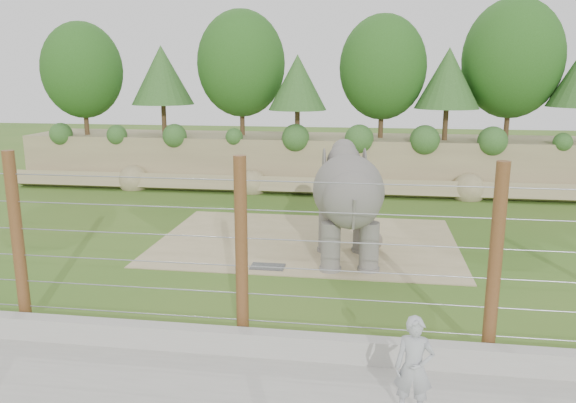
# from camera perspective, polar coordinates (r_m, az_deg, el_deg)

# --- Properties ---
(ground) EXTENTS (90.00, 90.00, 0.00)m
(ground) POSITION_cam_1_polar(r_m,az_deg,el_deg) (16.42, -1.03, -7.00)
(ground) COLOR #35641D
(ground) RESTS_ON ground
(back_embankment) EXTENTS (30.00, 5.52, 8.77)m
(back_embankment) POSITION_cam_1_polar(r_m,az_deg,el_deg) (28.02, 4.47, 9.52)
(back_embankment) COLOR #867855
(back_embankment) RESTS_ON ground
(dirt_patch) EXTENTS (10.00, 7.00, 0.02)m
(dirt_patch) POSITION_cam_1_polar(r_m,az_deg,el_deg) (19.17, 1.92, -4.03)
(dirt_patch) COLOR tan
(dirt_patch) RESTS_ON ground
(drain_grate) EXTENTS (1.00, 0.60, 0.03)m
(drain_grate) POSITION_cam_1_polar(r_m,az_deg,el_deg) (16.62, -2.09, -6.62)
(drain_grate) COLOR #262628
(drain_grate) RESTS_ON dirt_patch
(elephant) EXTENTS (2.34, 4.41, 3.41)m
(elephant) POSITION_cam_1_polar(r_m,az_deg,el_deg) (16.84, 6.10, -0.51)
(elephant) COLOR #66615C
(elephant) RESTS_ON ground
(stone_ball) EXTENTS (0.66, 0.66, 0.66)m
(stone_ball) POSITION_cam_1_polar(r_m,az_deg,el_deg) (18.25, 8.56, -3.94)
(stone_ball) COLOR gray
(stone_ball) RESTS_ON dirt_patch
(retaining_wall) EXTENTS (26.00, 0.35, 0.50)m
(retaining_wall) POSITION_cam_1_polar(r_m,az_deg,el_deg) (11.81, -5.15, -13.98)
(retaining_wall) COLOR #A3A198
(retaining_wall) RESTS_ON ground
(barrier_fence) EXTENTS (20.26, 0.26, 4.00)m
(barrier_fence) POSITION_cam_1_polar(r_m,az_deg,el_deg) (11.60, -4.75, -5.14)
(barrier_fence) COLOR #563213
(barrier_fence) RESTS_ON ground
(zookeeper) EXTENTS (0.69, 0.50, 1.75)m
(zookeeper) POSITION_cam_1_polar(r_m,az_deg,el_deg) (9.77, 12.67, -16.16)
(zookeeper) COLOR #B0B3BA
(zookeeper) RESTS_ON walkway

